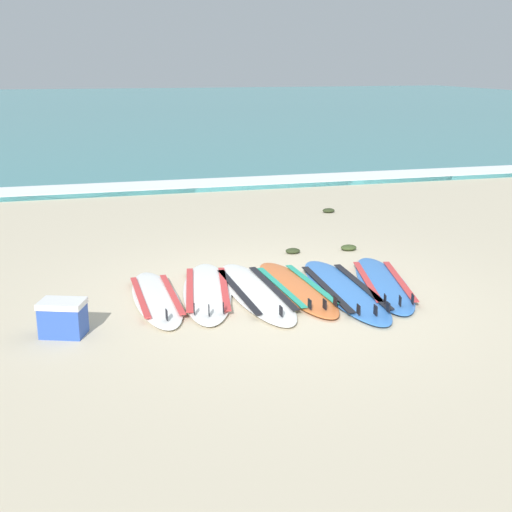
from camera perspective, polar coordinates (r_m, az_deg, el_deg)
ground_plane at (r=8.25m, az=1.94°, el=-3.48°), size 80.00×80.00×0.00m
sea at (r=44.62m, az=-12.37°, el=12.15°), size 80.00×60.00×0.10m
wave_foam_strip at (r=15.46m, az=-6.35°, el=5.85°), size 80.00×1.15×0.11m
surfboard_0 at (r=8.20m, az=-8.38°, el=-3.50°), size 0.57×2.13×0.18m
surfboard_1 at (r=8.37m, az=-4.13°, el=-2.96°), size 0.97×2.42×0.18m
surfboard_2 at (r=8.33m, az=-0.07°, el=-3.01°), size 0.70×2.47×0.18m
surfboard_3 at (r=8.49m, az=3.37°, el=-2.67°), size 0.69×2.32×0.18m
surfboard_4 at (r=8.48m, az=7.39°, el=-2.80°), size 0.73×2.58×0.18m
surfboard_5 at (r=8.79m, az=10.64°, el=-2.27°), size 1.11×2.40×0.18m
cooler_box at (r=7.35m, az=-15.91°, el=-5.02°), size 0.54×0.45×0.38m
seaweed_clump_near_shoreline at (r=12.96m, az=6.12°, el=3.83°), size 0.23×0.19×0.08m
seaweed_clump_mid_sand at (r=10.13m, az=3.11°, el=0.44°), size 0.22×0.18×0.08m
seaweed_clump_by_the_boards at (r=10.37m, az=7.79°, el=0.70°), size 0.24×0.19×0.08m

